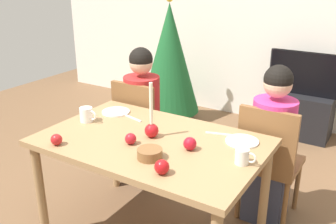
{
  "coord_description": "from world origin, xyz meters",
  "views": [
    {
      "loc": [
        1.23,
        -1.79,
        1.76
      ],
      "look_at": [
        0.0,
        0.2,
        0.87
      ],
      "focal_mm": 40.45,
      "sensor_mm": 36.0,
      "label": 1
    }
  ],
  "objects_px": {
    "person_right_child": "(271,148)",
    "plate_right": "(242,141)",
    "plate_left": "(116,112)",
    "bowl_walnuts": "(150,154)",
    "apple_by_right_mug": "(190,143)",
    "apple_by_left_plate": "(56,140)",
    "tv_stand": "(301,115)",
    "chair_left": "(140,125)",
    "chair_right": "(269,157)",
    "mug_right": "(243,156)",
    "dining_table": "(152,151)",
    "christmas_tree": "(170,59)",
    "apple_far_edge": "(162,167)",
    "apple_near_candle": "(131,139)",
    "person_left_child": "(142,118)",
    "tv": "(306,74)",
    "mug_left": "(87,115)",
    "candle_centerpiece": "(151,126)"
  },
  "relations": [
    {
      "from": "tv_stand",
      "to": "person_right_child",
      "type": "bearing_deg",
      "value": -84.81
    },
    {
      "from": "tv_stand",
      "to": "apple_near_candle",
      "type": "height_order",
      "value": "apple_near_candle"
    },
    {
      "from": "christmas_tree",
      "to": "apple_near_candle",
      "type": "relative_size",
      "value": 21.01
    },
    {
      "from": "tv_stand",
      "to": "mug_right",
      "type": "xyz_separation_m",
      "value": [
        0.17,
        -2.3,
        0.56
      ]
    },
    {
      "from": "mug_right",
      "to": "apple_near_candle",
      "type": "xyz_separation_m",
      "value": [
        -0.68,
        -0.13,
        -0.01
      ]
    },
    {
      "from": "plate_left",
      "to": "bowl_walnuts",
      "type": "xyz_separation_m",
      "value": [
        0.62,
        -0.47,
        0.02
      ]
    },
    {
      "from": "tv",
      "to": "apple_near_candle",
      "type": "xyz_separation_m",
      "value": [
        -0.5,
        -2.42,
        0.08
      ]
    },
    {
      "from": "apple_far_edge",
      "to": "apple_by_right_mug",
      "type": "bearing_deg",
      "value": 91.71
    },
    {
      "from": "bowl_walnuts",
      "to": "apple_far_edge",
      "type": "bearing_deg",
      "value": -36.04
    },
    {
      "from": "tv",
      "to": "candle_centerpiece",
      "type": "relative_size",
      "value": 2.18
    },
    {
      "from": "christmas_tree",
      "to": "apple_near_candle",
      "type": "xyz_separation_m",
      "value": [
        0.96,
        -2.02,
        0.01
      ]
    },
    {
      "from": "chair_left",
      "to": "candle_centerpiece",
      "type": "distance_m",
      "value": 0.83
    },
    {
      "from": "person_right_child",
      "to": "plate_right",
      "type": "relative_size",
      "value": 5.69
    },
    {
      "from": "christmas_tree",
      "to": "chair_right",
      "type": "bearing_deg",
      "value": -38.73
    },
    {
      "from": "tv_stand",
      "to": "tv",
      "type": "relative_size",
      "value": 0.81
    },
    {
      "from": "mug_left",
      "to": "plate_right",
      "type": "bearing_deg",
      "value": 13.42
    },
    {
      "from": "bowl_walnuts",
      "to": "person_left_child",
      "type": "bearing_deg",
      "value": 127.78
    },
    {
      "from": "dining_table",
      "to": "christmas_tree",
      "type": "height_order",
      "value": "christmas_tree"
    },
    {
      "from": "plate_left",
      "to": "mug_left",
      "type": "bearing_deg",
      "value": -104.43
    },
    {
      "from": "apple_by_left_plate",
      "to": "apple_by_right_mug",
      "type": "height_order",
      "value": "apple_by_right_mug"
    },
    {
      "from": "chair_left",
      "to": "tv",
      "type": "xyz_separation_m",
      "value": [
        0.96,
        1.69,
        0.2
      ]
    },
    {
      "from": "dining_table",
      "to": "mug_left",
      "type": "height_order",
      "value": "mug_left"
    },
    {
      "from": "apple_by_right_mug",
      "to": "apple_far_edge",
      "type": "relative_size",
      "value": 0.99
    },
    {
      "from": "tv_stand",
      "to": "chair_left",
      "type": "bearing_deg",
      "value": -119.6
    },
    {
      "from": "person_right_child",
      "to": "christmas_tree",
      "type": "xyz_separation_m",
      "value": [
        -1.61,
        1.26,
        0.2
      ]
    },
    {
      "from": "chair_left",
      "to": "apple_by_right_mug",
      "type": "relative_size",
      "value": 11.29
    },
    {
      "from": "person_left_child",
      "to": "person_right_child",
      "type": "bearing_deg",
      "value": 0.0
    },
    {
      "from": "apple_far_edge",
      "to": "mug_left",
      "type": "bearing_deg",
      "value": 158.27
    },
    {
      "from": "person_left_child",
      "to": "bowl_walnuts",
      "type": "xyz_separation_m",
      "value": [
        0.66,
        -0.85,
        0.21
      ]
    },
    {
      "from": "tv",
      "to": "mug_left",
      "type": "distance_m",
      "value": 2.5
    },
    {
      "from": "chair_right",
      "to": "apple_by_left_plate",
      "type": "distance_m",
      "value": 1.45
    },
    {
      "from": "person_left_child",
      "to": "plate_left",
      "type": "xyz_separation_m",
      "value": [
        0.04,
        -0.39,
        0.19
      ]
    },
    {
      "from": "chair_left",
      "to": "tv_stand",
      "type": "bearing_deg",
      "value": 60.4
    },
    {
      "from": "person_right_child",
      "to": "plate_left",
      "type": "distance_m",
      "value": 1.16
    },
    {
      "from": "bowl_walnuts",
      "to": "plate_left",
      "type": "bearing_deg",
      "value": 143.27
    },
    {
      "from": "tv",
      "to": "christmas_tree",
      "type": "bearing_deg",
      "value": -164.74
    },
    {
      "from": "person_left_child",
      "to": "tv_stand",
      "type": "relative_size",
      "value": 1.83
    },
    {
      "from": "plate_left",
      "to": "apple_by_left_plate",
      "type": "height_order",
      "value": "apple_by_left_plate"
    },
    {
      "from": "chair_right",
      "to": "plate_right",
      "type": "xyz_separation_m",
      "value": [
        -0.08,
        -0.35,
        0.24
      ]
    },
    {
      "from": "mug_left",
      "to": "apple_near_candle",
      "type": "xyz_separation_m",
      "value": [
        0.48,
        -0.13,
        -0.02
      ]
    },
    {
      "from": "dining_table",
      "to": "chair_left",
      "type": "height_order",
      "value": "chair_left"
    },
    {
      "from": "bowl_walnuts",
      "to": "apple_by_right_mug",
      "type": "relative_size",
      "value": 1.82
    },
    {
      "from": "mug_left",
      "to": "apple_far_edge",
      "type": "height_order",
      "value": "mug_left"
    },
    {
      "from": "chair_left",
      "to": "chair_right",
      "type": "distance_m",
      "value": 1.11
    },
    {
      "from": "dining_table",
      "to": "apple_by_left_plate",
      "type": "distance_m",
      "value": 0.59
    },
    {
      "from": "dining_table",
      "to": "apple_by_right_mug",
      "type": "bearing_deg",
      "value": 1.0
    },
    {
      "from": "plate_right",
      "to": "mug_right",
      "type": "bearing_deg",
      "value": -68.18
    },
    {
      "from": "plate_left",
      "to": "tv_stand",
      "type": "bearing_deg",
      "value": 65.71
    },
    {
      "from": "plate_left",
      "to": "apple_far_edge",
      "type": "relative_size",
      "value": 2.56
    },
    {
      "from": "plate_right",
      "to": "dining_table",
      "type": "bearing_deg",
      "value": -152.43
    }
  ]
}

